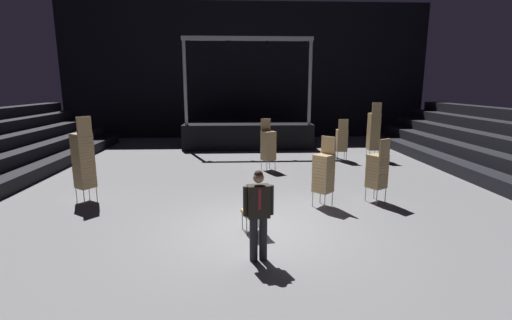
% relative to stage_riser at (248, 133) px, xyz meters
% --- Properties ---
extents(ground_plane, '(22.00, 30.00, 0.10)m').
position_rel_stage_riser_xyz_m(ground_plane, '(-0.00, -11.45, -0.75)').
color(ground_plane, slate).
extents(arena_end_wall, '(22.00, 0.30, 8.00)m').
position_rel_stage_riser_xyz_m(arena_end_wall, '(-0.00, 3.55, 3.30)').
color(arena_end_wall, black).
rests_on(arena_end_wall, ground_plane).
extents(stage_riser, '(6.54, 3.00, 5.45)m').
position_rel_stage_riser_xyz_m(stage_riser, '(0.00, 0.00, 0.00)').
color(stage_riser, black).
rests_on(stage_riser, ground_plane).
extents(man_with_tie, '(0.57, 0.28, 1.73)m').
position_rel_stage_riser_xyz_m(man_with_tie, '(-0.12, -12.99, 0.27)').
color(man_with_tie, black).
rests_on(man_with_tie, ground_plane).
extents(chair_stack_front_left, '(0.60, 0.60, 1.96)m').
position_rel_stage_riser_xyz_m(chair_stack_front_left, '(0.64, -5.65, 0.28)').
color(chair_stack_front_left, '#B2B5BA').
rests_on(chair_stack_front_left, ground_plane).
extents(chair_stack_front_right, '(0.45, 0.45, 2.48)m').
position_rel_stage_riser_xyz_m(chair_stack_front_right, '(5.42, -3.66, 0.53)').
color(chair_stack_front_right, '#B2B5BA').
rests_on(chair_stack_front_right, ground_plane).
extents(chair_stack_mid_left, '(0.47, 0.47, 1.79)m').
position_rel_stage_riser_xyz_m(chair_stack_mid_left, '(3.95, -3.92, 0.20)').
color(chair_stack_mid_left, '#B2B5BA').
rests_on(chair_stack_mid_left, ground_plane).
extents(chair_stack_mid_right, '(0.62, 0.62, 1.88)m').
position_rel_stage_riser_xyz_m(chair_stack_mid_right, '(1.78, -9.94, 0.24)').
color(chair_stack_mid_right, '#B2B5BA').
rests_on(chair_stack_mid_right, ground_plane).
extents(chair_stack_mid_centre, '(0.62, 0.62, 2.39)m').
position_rel_stage_riser_xyz_m(chair_stack_mid_centre, '(-4.75, -9.23, 0.49)').
color(chair_stack_mid_centre, '#B2B5BA').
rests_on(chair_stack_mid_centre, ground_plane).
extents(chair_stack_rear_left, '(0.61, 0.61, 1.79)m').
position_rel_stage_riser_xyz_m(chair_stack_rear_left, '(3.35, -9.62, 0.20)').
color(chair_stack_rear_left, '#B2B5BA').
rests_on(chair_stack_rear_left, ground_plane).
extents(loose_chair_near_man, '(0.53, 0.53, 0.95)m').
position_rel_stage_riser_xyz_m(loose_chair_near_man, '(-0.16, -11.66, -0.17)').
color(loose_chair_near_man, '#B2B5BA').
rests_on(loose_chair_near_man, ground_plane).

